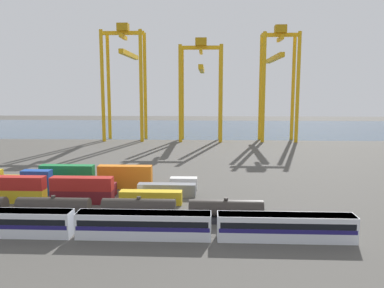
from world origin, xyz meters
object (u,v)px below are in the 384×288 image
(passenger_train, at_px, (144,224))
(shipping_container_11, at_px, (102,189))
(shipping_container_13, at_px, (11,181))
(gantry_crane_east, at_px, (278,72))
(shipping_container_16, at_px, (125,183))
(gantry_crane_west, at_px, (125,70))
(shipping_container_12, at_px, (167,190))
(freight_tank_row, at_px, (96,209))
(gantry_crane_central, at_px, (201,79))

(passenger_train, xyz_separation_m, shipping_container_11, (-12.95, 22.93, -0.84))
(shipping_container_13, bearing_deg, passenger_train, -38.90)
(gantry_crane_east, bearing_deg, passenger_train, -108.80)
(shipping_container_16, xyz_separation_m, gantry_crane_west, (-18.30, 86.15, 29.35))
(passenger_train, height_order, gantry_crane_east, gantry_crane_east)
(shipping_container_12, bearing_deg, shipping_container_13, 170.92)
(freight_tank_row, distance_m, gantry_crane_east, 122.09)
(freight_tank_row, distance_m, shipping_container_13, 33.86)
(gantry_crane_central, bearing_deg, gantry_crane_west, -178.07)
(shipping_container_16, bearing_deg, passenger_train, -72.30)
(shipping_container_11, xyz_separation_m, gantry_crane_east, (52.35, 92.78, 28.58))
(gantry_crane_west, bearing_deg, gantry_crane_central, 1.93)
(shipping_container_11, bearing_deg, gantry_crane_central, 78.52)
(passenger_train, relative_size, shipping_container_13, 5.14)
(freight_tank_row, xyz_separation_m, gantry_crane_east, (48.83, 108.37, 27.92))
(shipping_container_16, xyz_separation_m, gantry_crane_central, (15.14, 87.28, 25.73))
(freight_tank_row, height_order, shipping_container_11, freight_tank_row)
(shipping_container_11, xyz_separation_m, gantry_crane_west, (-14.53, 91.99, 29.35))
(gantry_crane_central, relative_size, gantry_crane_east, 0.90)
(shipping_container_12, bearing_deg, shipping_container_16, 149.87)
(gantry_crane_central, bearing_deg, gantry_crane_east, -0.57)
(shipping_container_13, distance_m, gantry_crane_central, 100.05)
(freight_tank_row, distance_m, gantry_crane_west, 112.79)
(gantry_crane_west, xyz_separation_m, gantry_crane_central, (33.44, 1.12, -3.62))
(passenger_train, relative_size, gantry_crane_east, 1.27)
(shipping_container_12, relative_size, shipping_container_16, 1.00)
(gantry_crane_east, bearing_deg, gantry_crane_central, 179.43)
(shipping_container_11, bearing_deg, shipping_container_13, 165.57)
(shipping_container_12, xyz_separation_m, gantry_crane_east, (38.52, 92.78, 28.58))
(shipping_container_16, distance_m, gantry_crane_east, 103.61)
(gantry_crane_central, bearing_deg, passenger_train, -92.94)
(shipping_container_11, bearing_deg, passenger_train, -60.54)
(shipping_container_11, height_order, gantry_crane_west, gantry_crane_west)
(shipping_container_12, bearing_deg, gantry_crane_east, 67.45)
(passenger_train, bearing_deg, shipping_container_11, 119.46)
(freight_tank_row, relative_size, shipping_container_12, 4.66)
(gantry_crane_central, bearing_deg, shipping_container_13, -115.49)
(shipping_container_12, xyz_separation_m, gantry_crane_central, (5.08, 93.12, 25.73))
(passenger_train, xyz_separation_m, gantry_crane_central, (5.96, 116.04, 24.89))
(gantry_crane_east, bearing_deg, shipping_container_13, -130.80)
(freight_tank_row, bearing_deg, passenger_train, -37.90)
(shipping_container_13, bearing_deg, gantry_crane_west, 84.59)
(passenger_train, height_order, shipping_container_13, passenger_train)
(shipping_container_13, height_order, gantry_crane_east, gantry_crane_east)
(freight_tank_row, relative_size, shipping_container_11, 9.34)
(freight_tank_row, relative_size, shipping_container_16, 4.66)
(shipping_container_16, distance_m, gantry_crane_central, 92.24)
(shipping_container_16, bearing_deg, shipping_container_11, -122.84)
(gantry_crane_central, bearing_deg, shipping_container_11, -101.48)
(passenger_train, relative_size, gantry_crane_west, 1.24)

